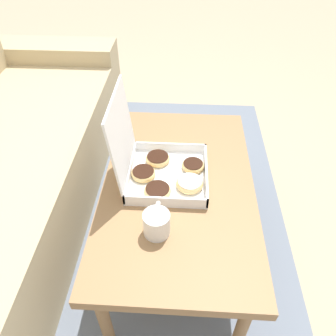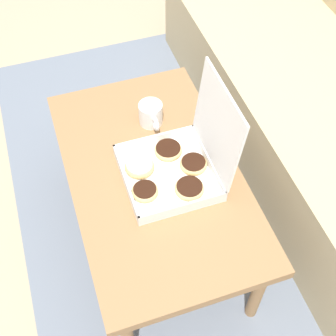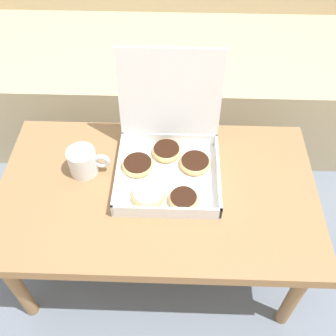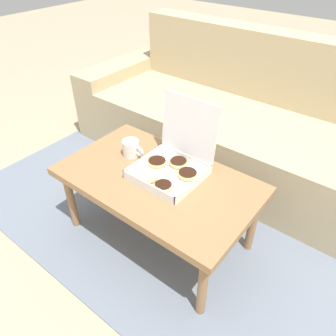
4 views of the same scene
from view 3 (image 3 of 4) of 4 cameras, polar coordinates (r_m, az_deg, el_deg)
ground_plane at (r=1.68m, az=-1.07°, el=-9.16°), size 12.00×12.00×0.00m
area_rug at (r=1.85m, az=-0.65°, el=-1.15°), size 2.64×1.94×0.01m
couch at (r=2.06m, az=-0.08°, el=15.93°), size 2.52×0.87×0.91m
coffee_table at (r=1.29m, az=-1.55°, el=-4.19°), size 1.02×0.60×0.44m
pastry_box at (r=1.26m, az=-0.15°, el=1.40°), size 0.33×0.35×0.36m
coffee_mug at (r=1.29m, az=-12.12°, el=0.93°), size 0.14×0.09×0.09m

